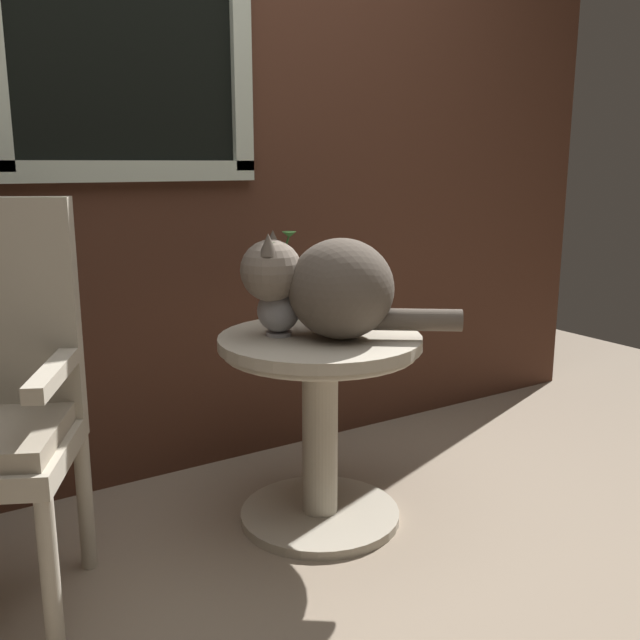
{
  "coord_description": "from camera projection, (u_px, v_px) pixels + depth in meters",
  "views": [
    {
      "loc": [
        -1.01,
        -1.54,
        1.14
      ],
      "look_at": [
        0.14,
        0.26,
        0.67
      ],
      "focal_mm": 39.87,
      "sensor_mm": 36.0,
      "label": 1
    }
  ],
  "objects": [
    {
      "name": "ground_plane",
      "position": [
        327.0,
        568.0,
        2.05
      ],
      "size": [
        6.0,
        6.0,
        0.0
      ],
      "primitive_type": "plane",
      "color": "gray"
    },
    {
      "name": "pewter_vase_with_ivy",
      "position": [
        278.0,
        305.0,
        2.19
      ],
      "size": [
        0.13,
        0.13,
        0.32
      ],
      "color": "#99999E",
      "rests_on": "wicker_side_table"
    },
    {
      "name": "wicker_side_table",
      "position": [
        320.0,
        398.0,
        2.25
      ],
      "size": [
        0.63,
        0.63,
        0.62
      ],
      "color": "#B2A893",
      "rests_on": "ground_plane"
    },
    {
      "name": "cat",
      "position": [
        331.0,
        286.0,
        2.14
      ],
      "size": [
        0.58,
        0.46,
        0.32
      ],
      "color": "brown",
      "rests_on": "wicker_side_table"
    },
    {
      "name": "back_wall",
      "position": [
        190.0,
        114.0,
        2.48
      ],
      "size": [
        4.0,
        0.07,
        2.6
      ],
      "color": "#47281C",
      "rests_on": "ground_plane"
    }
  ]
}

